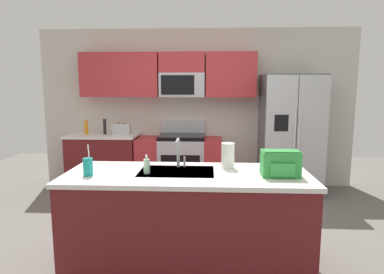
{
  "coord_description": "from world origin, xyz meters",
  "views": [
    {
      "loc": [
        0.21,
        -3.44,
        1.67
      ],
      "look_at": [
        0.01,
        0.6,
        1.05
      ],
      "focal_mm": 31.04,
      "sensor_mm": 36.0,
      "label": 1
    }
  ],
  "objects_px": {
    "sink_faucet": "(179,150)",
    "soap_dispenser": "(147,166)",
    "bottle_orange": "(86,127)",
    "paper_towel_roll": "(228,156)",
    "refrigerator": "(290,135)",
    "pepper_mill": "(105,127)",
    "range_oven": "(180,163)",
    "toaster": "(122,129)",
    "backpack": "(280,163)",
    "drink_cup_teal": "(88,167)"
  },
  "relations": [
    {
      "from": "bottle_orange",
      "to": "paper_towel_roll",
      "type": "relative_size",
      "value": 0.93
    },
    {
      "from": "refrigerator",
      "to": "paper_towel_roll",
      "type": "xyz_separation_m",
      "value": [
        -1.09,
        -2.08,
        0.09
      ]
    },
    {
      "from": "refrigerator",
      "to": "soap_dispenser",
      "type": "distance_m",
      "value": 2.95
    },
    {
      "from": "drink_cup_teal",
      "to": "backpack",
      "type": "bearing_deg",
      "value": 2.45
    },
    {
      "from": "bottle_orange",
      "to": "paper_towel_roll",
      "type": "xyz_separation_m",
      "value": [
        2.17,
        -2.14,
        0.01
      ]
    },
    {
      "from": "bottle_orange",
      "to": "backpack",
      "type": "distance_m",
      "value": 3.55
    },
    {
      "from": "toaster",
      "to": "drink_cup_teal",
      "type": "distance_m",
      "value": 2.46
    },
    {
      "from": "range_oven",
      "to": "paper_towel_roll",
      "type": "distance_m",
      "value": 2.32
    },
    {
      "from": "backpack",
      "to": "refrigerator",
      "type": "bearing_deg",
      "value": 74.54
    },
    {
      "from": "refrigerator",
      "to": "soap_dispenser",
      "type": "xyz_separation_m",
      "value": [
        -1.82,
        -2.32,
        0.04
      ]
    },
    {
      "from": "backpack",
      "to": "range_oven",
      "type": "bearing_deg",
      "value": 114.26
    },
    {
      "from": "range_oven",
      "to": "bottle_orange",
      "type": "relative_size",
      "value": 6.08
    },
    {
      "from": "pepper_mill",
      "to": "soap_dispenser",
      "type": "bearing_deg",
      "value": -64.69
    },
    {
      "from": "pepper_mill",
      "to": "paper_towel_roll",
      "type": "height_order",
      "value": "pepper_mill"
    },
    {
      "from": "refrigerator",
      "to": "drink_cup_teal",
      "type": "bearing_deg",
      "value": -133.77
    },
    {
      "from": "range_oven",
      "to": "pepper_mill",
      "type": "bearing_deg",
      "value": -179.88
    },
    {
      "from": "pepper_mill",
      "to": "bottle_orange",
      "type": "relative_size",
      "value": 1.11
    },
    {
      "from": "paper_towel_roll",
      "to": "backpack",
      "type": "distance_m",
      "value": 0.51
    },
    {
      "from": "sink_faucet",
      "to": "soap_dispenser",
      "type": "bearing_deg",
      "value": -138.09
    },
    {
      "from": "range_oven",
      "to": "paper_towel_roll",
      "type": "relative_size",
      "value": 5.67
    },
    {
      "from": "range_oven",
      "to": "sink_faucet",
      "type": "distance_m",
      "value": 2.25
    },
    {
      "from": "soap_dispenser",
      "to": "backpack",
      "type": "bearing_deg",
      "value": -1.11
    },
    {
      "from": "sink_faucet",
      "to": "soap_dispenser",
      "type": "xyz_separation_m",
      "value": [
        -0.26,
        -0.24,
        -0.1
      ]
    },
    {
      "from": "refrigerator",
      "to": "toaster",
      "type": "bearing_deg",
      "value": 179.58
    },
    {
      "from": "refrigerator",
      "to": "pepper_mill",
      "type": "relative_size",
      "value": 7.46
    },
    {
      "from": "sink_faucet",
      "to": "range_oven",
      "type": "bearing_deg",
      "value": 94.85
    },
    {
      "from": "paper_towel_roll",
      "to": "toaster",
      "type": "bearing_deg",
      "value": 126.88
    },
    {
      "from": "range_oven",
      "to": "refrigerator",
      "type": "relative_size",
      "value": 0.74
    },
    {
      "from": "drink_cup_teal",
      "to": "range_oven",
      "type": "bearing_deg",
      "value": 76.94
    },
    {
      "from": "bottle_orange",
      "to": "drink_cup_teal",
      "type": "relative_size",
      "value": 0.81
    },
    {
      "from": "refrigerator",
      "to": "toaster",
      "type": "distance_m",
      "value": 2.66
    },
    {
      "from": "toaster",
      "to": "bottle_orange",
      "type": "bearing_deg",
      "value": 175.58
    },
    {
      "from": "refrigerator",
      "to": "soap_dispenser",
      "type": "height_order",
      "value": "refrigerator"
    },
    {
      "from": "range_oven",
      "to": "refrigerator",
      "type": "height_order",
      "value": "refrigerator"
    },
    {
      "from": "refrigerator",
      "to": "paper_towel_roll",
      "type": "height_order",
      "value": "refrigerator"
    },
    {
      "from": "refrigerator",
      "to": "pepper_mill",
      "type": "distance_m",
      "value": 2.95
    },
    {
      "from": "refrigerator",
      "to": "drink_cup_teal",
      "type": "xyz_separation_m",
      "value": [
        -2.31,
        -2.42,
        0.05
      ]
    },
    {
      "from": "pepper_mill",
      "to": "bottle_orange",
      "type": "distance_m",
      "value": 0.3
    },
    {
      "from": "refrigerator",
      "to": "pepper_mill",
      "type": "xyz_separation_m",
      "value": [
        -2.95,
        0.07,
        0.1
      ]
    },
    {
      "from": "sink_faucet",
      "to": "paper_towel_roll",
      "type": "xyz_separation_m",
      "value": [
        0.47,
        0.01,
        -0.05
      ]
    },
    {
      "from": "refrigerator",
      "to": "bottle_orange",
      "type": "relative_size",
      "value": 8.27
    },
    {
      "from": "pepper_mill",
      "to": "drink_cup_teal",
      "type": "relative_size",
      "value": 0.9
    },
    {
      "from": "refrigerator",
      "to": "sink_faucet",
      "type": "xyz_separation_m",
      "value": [
        -1.55,
        -2.09,
        0.14
      ]
    },
    {
      "from": "soap_dispenser",
      "to": "backpack",
      "type": "distance_m",
      "value": 1.17
    },
    {
      "from": "toaster",
      "to": "backpack",
      "type": "height_order",
      "value": "backpack"
    },
    {
      "from": "pepper_mill",
      "to": "paper_towel_roll",
      "type": "relative_size",
      "value": 1.03
    },
    {
      "from": "toaster",
      "to": "backpack",
      "type": "bearing_deg",
      "value": -49.63
    },
    {
      "from": "sink_faucet",
      "to": "backpack",
      "type": "bearing_deg",
      "value": -15.96
    },
    {
      "from": "pepper_mill",
      "to": "soap_dispenser",
      "type": "distance_m",
      "value": 2.65
    },
    {
      "from": "range_oven",
      "to": "bottle_orange",
      "type": "distance_m",
      "value": 1.62
    }
  ]
}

